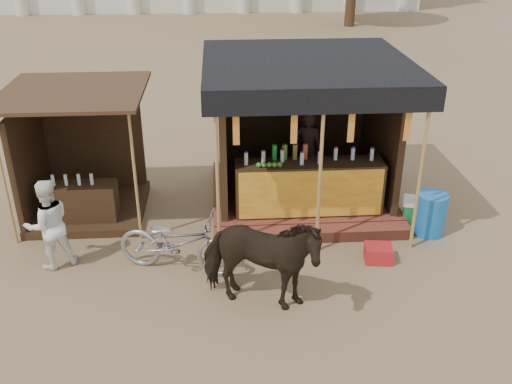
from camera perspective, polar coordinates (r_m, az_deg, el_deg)
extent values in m
plane|color=#846B4C|center=(8.22, 0.78, -11.88)|extent=(120.00, 120.00, 0.00)
cube|color=brown|center=(11.22, 4.43, -0.10)|extent=(3.40, 2.80, 0.22)
cube|color=brown|center=(9.88, 5.67, -4.13)|extent=(3.40, 0.35, 0.20)
cube|color=#392514|center=(10.12, 5.29, 0.49)|extent=(2.60, 0.55, 0.95)
cube|color=orange|center=(9.87, 5.54, -0.23)|extent=(2.50, 0.02, 0.88)
cube|color=#392514|center=(11.86, 3.82, 8.49)|extent=(3.00, 0.12, 2.50)
cube|color=#392514|center=(10.58, -3.43, 6.27)|extent=(0.12, 2.50, 2.50)
cube|color=#392514|center=(11.01, 12.48, 6.50)|extent=(0.12, 2.50, 2.50)
cube|color=black|center=(10.14, 5.12, 12.88)|extent=(3.60, 3.60, 0.06)
cube|color=black|center=(8.49, 6.87, 8.90)|extent=(3.60, 0.06, 0.36)
cylinder|color=tan|center=(8.81, -3.87, 1.34)|extent=(0.06, 0.06, 2.75)
cylinder|color=tan|center=(8.95, 6.43, 1.63)|extent=(0.06, 0.06, 2.75)
cylinder|color=tan|center=(9.36, 16.13, 1.86)|extent=(0.06, 0.06, 2.75)
cube|color=red|center=(8.50, -2.01, 6.45)|extent=(0.10, 0.02, 0.55)
cube|color=red|center=(8.57, 3.83, 6.58)|extent=(0.10, 0.02, 0.55)
cube|color=red|center=(8.72, 9.52, 6.63)|extent=(0.10, 0.02, 0.55)
cube|color=red|center=(8.96, 14.96, 6.63)|extent=(0.10, 0.02, 0.55)
imported|color=black|center=(10.97, 5.18, 4.26)|extent=(0.66, 0.55, 1.53)
cube|color=#392514|center=(11.14, -16.18, -1.56)|extent=(2.00, 2.00, 0.15)
cube|color=#392514|center=(11.60, -15.91, 4.90)|extent=(1.90, 0.10, 2.10)
cube|color=#392514|center=(10.99, -21.65, 2.83)|extent=(0.10, 1.90, 2.10)
cube|color=#472D19|center=(10.22, -17.88, 9.53)|extent=(2.40, 2.40, 0.06)
cylinder|color=tan|center=(10.07, -23.90, 1.07)|extent=(0.05, 0.05, 2.35)
cylinder|color=tan|center=(9.54, -12.00, 1.51)|extent=(0.05, 0.05, 2.35)
cube|color=#392514|center=(10.56, -16.90, -1.27)|extent=(1.20, 0.50, 0.80)
imported|color=black|center=(7.90, 0.37, -6.96)|extent=(1.93, 1.33, 1.49)
imported|color=#9C9AA3|center=(8.88, -7.84, -5.01)|extent=(2.03, 1.20, 1.01)
imported|color=white|center=(9.36, -20.05, -3.07)|extent=(0.90, 0.83, 1.48)
cylinder|color=#1764B1|center=(10.31, 17.03, -2.11)|extent=(0.54, 0.54, 0.76)
cube|color=#AE1D1F|center=(9.43, 12.12, -6.02)|extent=(0.47, 0.42, 0.27)
cube|color=#1B7A3A|center=(10.67, 16.10, -2.07)|extent=(0.72, 0.60, 0.40)
cube|color=white|center=(10.56, 16.26, -0.98)|extent=(0.75, 0.62, 0.06)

